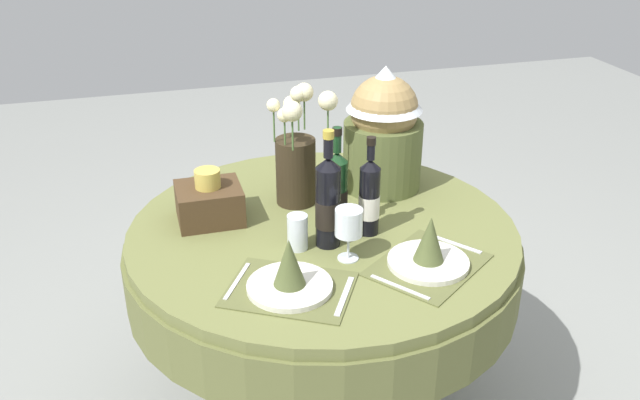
% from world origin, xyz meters
% --- Properties ---
extents(ground, '(8.00, 8.00, 0.00)m').
position_xyz_m(ground, '(0.00, 0.00, 0.00)').
color(ground, gray).
extents(dining_table, '(1.29, 1.29, 0.72)m').
position_xyz_m(dining_table, '(0.00, 0.00, 0.59)').
color(dining_table, olive).
rests_on(dining_table, ground).
extents(place_setting_left, '(0.42, 0.39, 0.16)m').
position_xyz_m(place_setting_left, '(-0.19, -0.33, 0.77)').
color(place_setting_left, brown).
rests_on(place_setting_left, dining_table).
extents(place_setting_right, '(0.43, 0.41, 0.16)m').
position_xyz_m(place_setting_right, '(0.23, -0.32, 0.77)').
color(place_setting_right, brown).
rests_on(place_setting_right, dining_table).
extents(flower_vase, '(0.23, 0.27, 0.40)m').
position_xyz_m(flower_vase, '(-0.03, 0.20, 0.90)').
color(flower_vase, '#332819').
rests_on(flower_vase, dining_table).
extents(wine_bottle_left, '(0.08, 0.08, 0.38)m').
position_xyz_m(wine_bottle_left, '(-0.02, -0.12, 0.87)').
color(wine_bottle_left, black).
rests_on(wine_bottle_left, dining_table).
extents(wine_bottle_centre, '(0.07, 0.07, 0.34)m').
position_xyz_m(wine_bottle_centre, '(0.04, -0.02, 0.86)').
color(wine_bottle_centre, '#143819').
rests_on(wine_bottle_centre, dining_table).
extents(wine_bottle_rear, '(0.07, 0.07, 0.33)m').
position_xyz_m(wine_bottle_rear, '(0.13, -0.08, 0.85)').
color(wine_bottle_rear, black).
rests_on(wine_bottle_rear, dining_table).
extents(wine_glass_right, '(0.08, 0.08, 0.17)m').
position_xyz_m(wine_glass_right, '(0.02, -0.22, 0.84)').
color(wine_glass_right, silver).
rests_on(wine_glass_right, dining_table).
extents(tumbler_near_right, '(0.06, 0.06, 0.11)m').
position_xyz_m(tumbler_near_right, '(-0.11, -0.11, 0.78)').
color(tumbler_near_right, silver).
rests_on(tumbler_near_right, dining_table).
extents(gift_tub_back_right, '(0.28, 0.28, 0.45)m').
position_xyz_m(gift_tub_back_right, '(0.29, 0.24, 0.96)').
color(gift_tub_back_right, '#566033').
rests_on(gift_tub_back_right, dining_table).
extents(woven_basket_side_left, '(0.21, 0.19, 0.18)m').
position_xyz_m(woven_basket_side_left, '(-0.35, 0.15, 0.79)').
color(woven_basket_side_left, '#47331E').
rests_on(woven_basket_side_left, dining_table).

